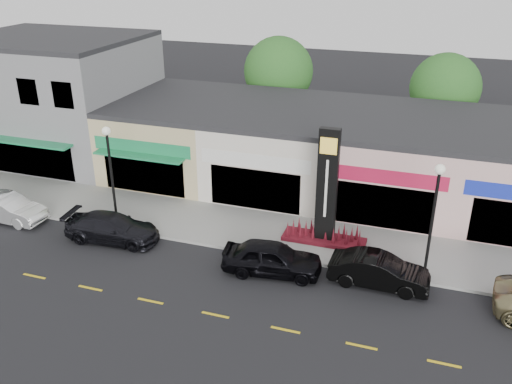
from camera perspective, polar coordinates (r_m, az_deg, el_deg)
ground at (r=25.20m, az=-1.66°, el=-8.89°), size 120.00×120.00×0.00m
sidewalk at (r=28.69m, az=1.33°, el=-4.22°), size 52.00×4.30×0.15m
curb at (r=26.83m, az=-0.11°, el=-6.41°), size 52.00×0.20×0.15m
building_grey_2story at (r=41.35m, az=-20.27°, el=9.44°), size 12.00×10.95×8.30m
shop_beige at (r=36.80m, az=-8.06°, el=6.13°), size 7.00×10.85×4.80m
shop_cream at (r=34.38m, az=2.52°, el=5.02°), size 7.00×10.01×4.80m
shop_pink_w at (r=33.27m, az=14.19°, el=3.59°), size 7.00×10.01×4.80m
tree_rear_west at (r=41.72m, az=2.38°, el=12.55°), size 5.20×5.20×7.83m
tree_rear_mid at (r=40.22m, az=19.28°, el=10.28°), size 4.80×4.80×7.29m
lamp_west_near at (r=28.93m, az=-15.06°, el=2.60°), size 0.44×0.44×5.47m
lamp_east_near at (r=24.52m, az=18.21°, el=-1.88°), size 0.44×0.44×5.47m
pylon_sign at (r=26.92m, az=7.38°, el=-1.20°), size 4.20×1.30×6.00m
car_white_van at (r=32.69m, az=-24.71°, el=-1.56°), size 1.70×4.50×1.47m
car_dark_sedan at (r=28.70m, az=-14.90°, el=-3.66°), size 2.37×5.03×1.42m
car_black_sedan at (r=25.07m, az=1.71°, el=-6.95°), size 2.41×4.78×1.56m
car_black_conv at (r=24.84m, az=12.84°, el=-8.12°), size 1.63×4.44×1.45m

